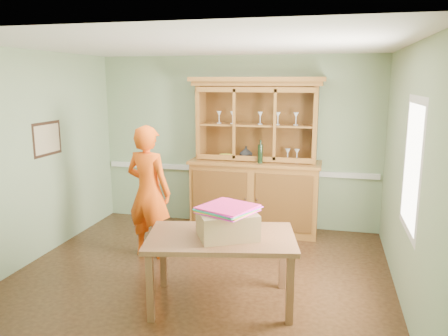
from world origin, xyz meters
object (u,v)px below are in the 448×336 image
(dining_table, at_px, (221,244))
(person, at_px, (149,192))
(cardboard_box, at_px, (227,225))
(china_hutch, at_px, (255,179))

(dining_table, distance_m, person, 1.64)
(cardboard_box, bearing_deg, dining_table, 160.51)
(cardboard_box, xyz_separation_m, person, (-1.32, 1.06, -0.01))
(dining_table, distance_m, cardboard_box, 0.23)
(china_hutch, xyz_separation_m, dining_table, (0.06, -2.37, -0.16))
(dining_table, xyz_separation_m, person, (-1.25, 1.04, 0.22))
(cardboard_box, bearing_deg, person, 141.05)
(china_hutch, distance_m, dining_table, 2.38)
(china_hutch, relative_size, person, 1.34)
(dining_table, bearing_deg, china_hutch, 79.63)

